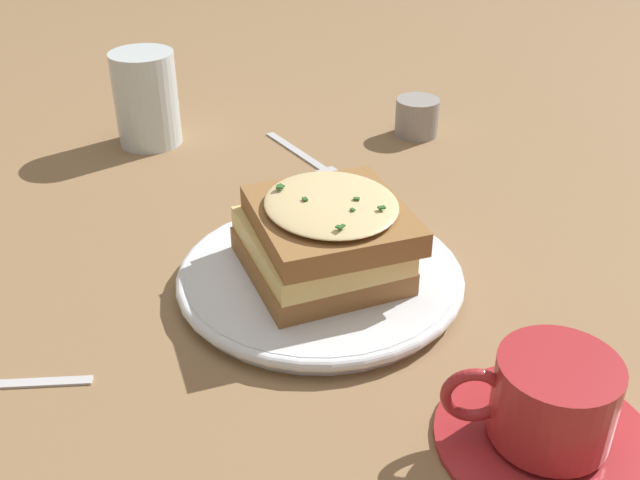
{
  "coord_description": "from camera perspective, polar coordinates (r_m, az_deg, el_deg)",
  "views": [
    {
      "loc": [
        -0.05,
        0.5,
        0.35
      ],
      "look_at": [
        0.01,
        0.0,
        0.04
      ],
      "focal_mm": 42.0,
      "sensor_mm": 36.0,
      "label": 1
    }
  ],
  "objects": [
    {
      "name": "ground_plane",
      "position": [
        0.61,
        0.79,
        -3.63
      ],
      "size": [
        2.4,
        2.4,
        0.0
      ],
      "primitive_type": "plane",
      "color": "olive"
    },
    {
      "name": "dinner_plate",
      "position": [
        0.6,
        0.0,
        -2.89
      ],
      "size": [
        0.23,
        0.23,
        0.02
      ],
      "color": "white",
      "rests_on": "ground_plane"
    },
    {
      "name": "sandwich",
      "position": [
        0.58,
        0.22,
        0.22
      ],
      "size": [
        0.16,
        0.16,
        0.07
      ],
      "rotation": [
        0.0,
        0.0,
        5.22
      ],
      "color": "olive",
      "rests_on": "dinner_plate"
    },
    {
      "name": "teacup_with_saucer",
      "position": [
        0.48,
        17.06,
        -12.36
      ],
      "size": [
        0.14,
        0.14,
        0.06
      ],
      "rotation": [
        0.0,
        0.0,
        0.06
      ],
      "color": "#AD282D",
      "rests_on": "ground_plane"
    },
    {
      "name": "water_glass",
      "position": [
        0.87,
        -13.1,
        10.45
      ],
      "size": [
        0.07,
        0.07,
        0.1
      ],
      "primitive_type": "cylinder",
      "color": "silver",
      "rests_on": "ground_plane"
    },
    {
      "name": "fork",
      "position": [
        0.8,
        0.29,
        5.47
      ],
      "size": [
        0.13,
        0.15,
        0.0
      ],
      "rotation": [
        0.0,
        0.0,
        0.71
      ],
      "color": "silver",
      "rests_on": "ground_plane"
    },
    {
      "name": "condiment_pot",
      "position": [
        0.88,
        7.4,
        9.28
      ],
      "size": [
        0.05,
        0.05,
        0.04
      ],
      "primitive_type": "cylinder",
      "color": "gray",
      "rests_on": "ground_plane"
    }
  ]
}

